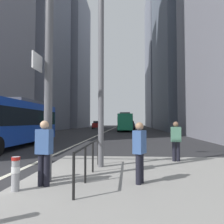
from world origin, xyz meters
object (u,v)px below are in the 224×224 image
(bollard_back, at_px, (45,163))
(pedestrian_walking, at_px, (140,150))
(city_bus_red_receding, at_px, (125,121))
(city_bus_blue_oncoming, at_px, (11,121))
(bollard_right, at_px, (16,172))
(car_receding_near, at_px, (130,125))
(pedestrian_waiting, at_px, (44,150))
(pedestrian_far, at_px, (176,139))
(street_lamp_post, at_px, (101,25))
(car_oncoming_mid, at_px, (97,125))

(bollard_back, relative_size, pedestrian_walking, 0.51)
(city_bus_red_receding, bearing_deg, pedestrian_walking, -88.58)
(city_bus_blue_oncoming, height_order, bollard_right, city_bus_blue_oncoming)
(bollard_right, bearing_deg, car_receding_near, 86.01)
(pedestrian_waiting, distance_m, pedestrian_far, 5.50)
(city_bus_blue_oncoming, height_order, city_bus_red_receding, same)
(street_lamp_post, xyz_separation_m, pedestrian_waiting, (-1.13, -2.41, -4.23))
(car_oncoming_mid, bearing_deg, pedestrian_far, -77.86)
(city_bus_red_receding, distance_m, street_lamp_post, 33.72)
(pedestrian_walking, bearing_deg, car_receding_near, 89.67)
(bollard_right, distance_m, bollard_back, 1.11)
(city_bus_red_receding, bearing_deg, street_lamp_post, -90.67)
(bollard_right, distance_m, pedestrian_walking, 3.06)
(street_lamp_post, distance_m, pedestrian_far, 5.32)
(street_lamp_post, distance_m, pedestrian_walking, 4.88)
(car_receding_near, relative_size, pedestrian_walking, 2.81)
(city_bus_red_receding, xyz_separation_m, pedestrian_far, (2.53, -32.24, -0.80))
(city_bus_blue_oncoming, distance_m, pedestrian_walking, 11.78)
(city_bus_red_receding, distance_m, car_oncoming_mid, 15.90)
(car_oncoming_mid, distance_m, car_receding_near, 9.90)
(car_oncoming_mid, bearing_deg, city_bus_blue_oncoming, -89.86)
(city_bus_blue_oncoming, bearing_deg, bollard_right, -60.17)
(car_receding_near, xyz_separation_m, pedestrian_walking, (-0.26, -44.61, 0.03))
(city_bus_red_receding, relative_size, bollard_right, 15.01)
(car_receding_near, bearing_deg, pedestrian_far, -88.07)
(pedestrian_waiting, bearing_deg, car_receding_near, 86.62)
(car_receding_near, distance_m, street_lamp_post, 42.85)
(car_receding_near, height_order, pedestrian_far, car_receding_near)
(city_bus_blue_oncoming, bearing_deg, car_oncoming_mid, 90.14)
(bollard_right, bearing_deg, pedestrian_waiting, 39.38)
(city_bus_blue_oncoming, xyz_separation_m, car_receding_near, (8.46, 36.21, -0.85))
(bollard_right, xyz_separation_m, pedestrian_waiting, (0.51, 0.42, 0.46))
(car_receding_near, bearing_deg, pedestrian_walking, -90.33)
(pedestrian_waiting, bearing_deg, pedestrian_walking, 9.51)
(car_oncoming_mid, relative_size, street_lamp_post, 0.58)
(street_lamp_post, height_order, pedestrian_walking, street_lamp_post)
(street_lamp_post, bearing_deg, car_oncoming_mid, 98.41)
(bollard_right, bearing_deg, pedestrian_far, 42.17)
(city_bus_blue_oncoming, xyz_separation_m, bollard_back, (5.57, -8.15, -1.23))
(city_bus_red_receding, relative_size, street_lamp_post, 1.48)
(car_oncoming_mid, bearing_deg, pedestrian_walking, -80.49)
(car_receding_near, distance_m, pedestrian_walking, 44.61)
(bollard_back, height_order, pedestrian_waiting, pedestrian_waiting)
(city_bus_red_receding, height_order, street_lamp_post, street_lamp_post)
(city_bus_red_receding, height_order, bollard_back, city_bus_red_receding)
(street_lamp_post, xyz_separation_m, pedestrian_far, (2.92, 1.30, -4.25))
(street_lamp_post, bearing_deg, bollard_back, -127.91)
(pedestrian_far, bearing_deg, city_bus_red_receding, 94.49)
(car_oncoming_mid, height_order, bollard_right, car_oncoming_mid)
(car_receding_near, distance_m, pedestrian_waiting, 45.09)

